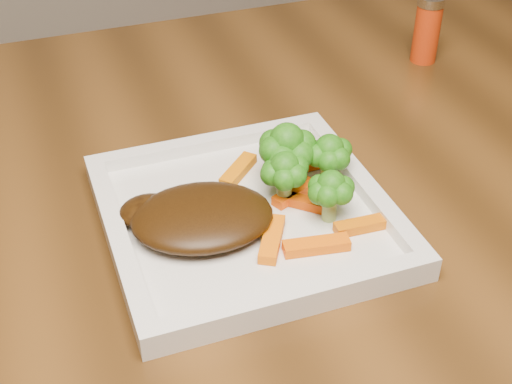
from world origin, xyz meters
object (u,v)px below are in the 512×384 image
object	(u,v)px
dining_table	(420,353)
plate	(246,219)
spice_shaker	(427,29)
steak	(202,217)

from	to	relation	value
dining_table	plate	bearing A→B (deg)	-168.30
dining_table	spice_shaker	size ratio (longest dim) A/B	17.39
dining_table	plate	size ratio (longest dim) A/B	5.93
dining_table	spice_shaker	bearing A→B (deg)	72.93
plate	spice_shaker	xyz separation A→B (m)	(0.35, 0.25, 0.04)
spice_shaker	steak	bearing A→B (deg)	-146.55
steak	plate	bearing A→B (deg)	8.22
dining_table	spice_shaker	distance (m)	0.47
plate	spice_shaker	world-z (taller)	spice_shaker
plate	steak	size ratio (longest dim) A/B	1.99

